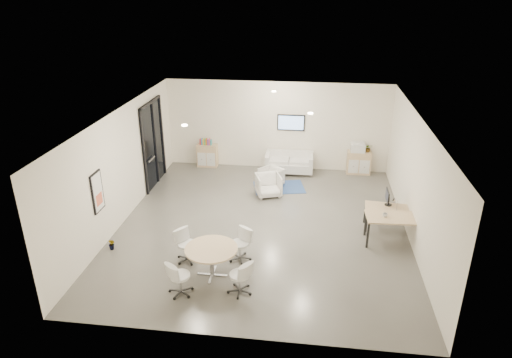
{
  "coord_description": "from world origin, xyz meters",
  "views": [
    {
      "loc": [
        1.27,
        -11.31,
        6.35
      ],
      "look_at": [
        -0.24,
        0.4,
        1.25
      ],
      "focal_mm": 32.0,
      "sensor_mm": 36.0,
      "label": 1
    }
  ],
  "objects_px": {
    "armchair_left": "(271,176)",
    "armchair_right": "(268,184)",
    "sideboard_right": "(359,163)",
    "desk_rear": "(389,210)",
    "loveseat": "(289,163)",
    "round_table": "(211,251)",
    "desk_front": "(395,220)",
    "sideboard_left": "(207,155)"
  },
  "relations": [
    {
      "from": "sideboard_right",
      "to": "desk_front",
      "type": "distance_m",
      "value": 4.8
    },
    {
      "from": "sideboard_right",
      "to": "desk_rear",
      "type": "xyz_separation_m",
      "value": [
        0.49,
        -4.01,
        0.18
      ]
    },
    {
      "from": "armchair_right",
      "to": "sideboard_right",
      "type": "bearing_deg",
      "value": 17.89
    },
    {
      "from": "armchair_left",
      "to": "desk_rear",
      "type": "distance_m",
      "value": 4.34
    },
    {
      "from": "armchair_left",
      "to": "round_table",
      "type": "bearing_deg",
      "value": -57.71
    },
    {
      "from": "desk_rear",
      "to": "armchair_right",
      "type": "bearing_deg",
      "value": 158.83
    },
    {
      "from": "desk_rear",
      "to": "loveseat",
      "type": "bearing_deg",
      "value": 133.25
    },
    {
      "from": "loveseat",
      "to": "armchair_right",
      "type": "relative_size",
      "value": 2.18
    },
    {
      "from": "loveseat",
      "to": "desk_front",
      "type": "relative_size",
      "value": 1.12
    },
    {
      "from": "sideboard_right",
      "to": "desk_front",
      "type": "relative_size",
      "value": 0.55
    },
    {
      "from": "loveseat",
      "to": "armchair_right",
      "type": "bearing_deg",
      "value": -105.18
    },
    {
      "from": "desk_front",
      "to": "armchair_left",
      "type": "bearing_deg",
      "value": 134.17
    },
    {
      "from": "loveseat",
      "to": "round_table",
      "type": "height_order",
      "value": "round_table"
    },
    {
      "from": "sideboard_right",
      "to": "desk_rear",
      "type": "relative_size",
      "value": 0.63
    },
    {
      "from": "round_table",
      "to": "sideboard_left",
      "type": "bearing_deg",
      "value": 103.77
    },
    {
      "from": "sideboard_right",
      "to": "desk_front",
      "type": "height_order",
      "value": "sideboard_right"
    },
    {
      "from": "sideboard_left",
      "to": "armchair_left",
      "type": "xyz_separation_m",
      "value": [
        2.53,
        -1.47,
        -0.08
      ]
    },
    {
      "from": "armchair_right",
      "to": "sideboard_left",
      "type": "bearing_deg",
      "value": 119.24
    },
    {
      "from": "armchair_left",
      "to": "desk_rear",
      "type": "xyz_separation_m",
      "value": [
        3.51,
        -2.55,
        0.25
      ]
    },
    {
      "from": "loveseat",
      "to": "desk_rear",
      "type": "distance_m",
      "value": 4.83
    },
    {
      "from": "armchair_left",
      "to": "loveseat",
      "type": "bearing_deg",
      "value": 108.24
    },
    {
      "from": "sideboard_left",
      "to": "round_table",
      "type": "distance_m",
      "value": 7.03
    },
    {
      "from": "loveseat",
      "to": "desk_front",
      "type": "height_order",
      "value": "desk_front"
    },
    {
      "from": "loveseat",
      "to": "armchair_left",
      "type": "bearing_deg",
      "value": -113.54
    },
    {
      "from": "desk_front",
      "to": "sideboard_right",
      "type": "bearing_deg",
      "value": 93.47
    },
    {
      "from": "loveseat",
      "to": "round_table",
      "type": "bearing_deg",
      "value": -102.32
    },
    {
      "from": "loveseat",
      "to": "desk_front",
      "type": "xyz_separation_m",
      "value": [
        3.02,
        -4.56,
        0.35
      ]
    },
    {
      "from": "sideboard_left",
      "to": "desk_rear",
      "type": "bearing_deg",
      "value": -33.64
    },
    {
      "from": "loveseat",
      "to": "round_table",
      "type": "relative_size",
      "value": 1.38
    },
    {
      "from": "armchair_left",
      "to": "armchair_right",
      "type": "distance_m",
      "value": 0.8
    },
    {
      "from": "armchair_left",
      "to": "desk_front",
      "type": "height_order",
      "value": "desk_front"
    },
    {
      "from": "sideboard_left",
      "to": "armchair_right",
      "type": "distance_m",
      "value": 3.39
    },
    {
      "from": "armchair_right",
      "to": "round_table",
      "type": "bearing_deg",
      "value": -119.49
    },
    {
      "from": "loveseat",
      "to": "armchair_left",
      "type": "height_order",
      "value": "loveseat"
    },
    {
      "from": "sideboard_right",
      "to": "loveseat",
      "type": "height_order",
      "value": "sideboard_right"
    },
    {
      "from": "sideboard_left",
      "to": "desk_front",
      "type": "distance_m",
      "value": 7.74
    },
    {
      "from": "armchair_left",
      "to": "desk_front",
      "type": "bearing_deg",
      "value": -1.47
    },
    {
      "from": "desk_rear",
      "to": "round_table",
      "type": "bearing_deg",
      "value": -141.91
    },
    {
      "from": "armchair_right",
      "to": "desk_front",
      "type": "relative_size",
      "value": 0.51
    },
    {
      "from": "desk_rear",
      "to": "desk_front",
      "type": "xyz_separation_m",
      "value": [
        0.05,
        -0.76,
        0.1
      ]
    },
    {
      "from": "sideboard_right",
      "to": "armchair_left",
      "type": "bearing_deg",
      "value": -154.14
    },
    {
      "from": "armchair_left",
      "to": "armchair_right",
      "type": "relative_size",
      "value": 0.88
    }
  ]
}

